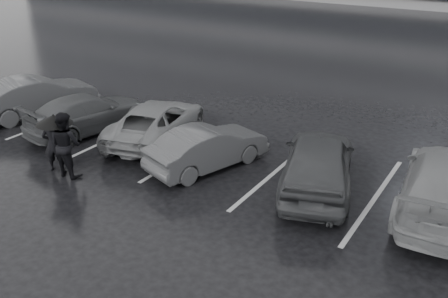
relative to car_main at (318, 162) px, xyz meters
name	(u,v)px	position (x,y,z in m)	size (l,w,h in m)	color
ground	(207,205)	(-1.92, -2.25, -0.74)	(160.00, 160.00, 0.00)	black
car_main	(318,162)	(0.00, 0.00, 0.00)	(1.75, 4.35, 1.48)	black
car_west_a	(208,147)	(-3.10, -0.44, -0.14)	(1.27, 3.64, 1.20)	#28282B
car_west_b	(157,122)	(-5.59, 0.37, -0.13)	(2.03, 4.40, 1.22)	#545557
car_west_c	(88,113)	(-8.04, -0.21, -0.12)	(1.73, 4.26, 1.24)	black
car_west_d	(37,96)	(-10.72, -0.07, -0.04)	(1.48, 4.24, 1.40)	#28282B
car_east	(448,184)	(3.04, 0.53, -0.01)	(2.04, 5.01, 1.45)	#545557
pedestrian_left	(53,144)	(-6.60, -2.85, 0.04)	(0.57, 0.38, 1.57)	black
pedestrian_right	(66,144)	(-6.07, -2.87, 0.17)	(0.88, 0.69, 1.82)	black
umbrella	(54,120)	(-6.46, -2.83, 0.79)	(0.99, 0.99, 1.68)	black
stall_stripes	(232,161)	(-2.72, 0.25, -0.74)	(19.72, 5.00, 0.00)	#A6A6A9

